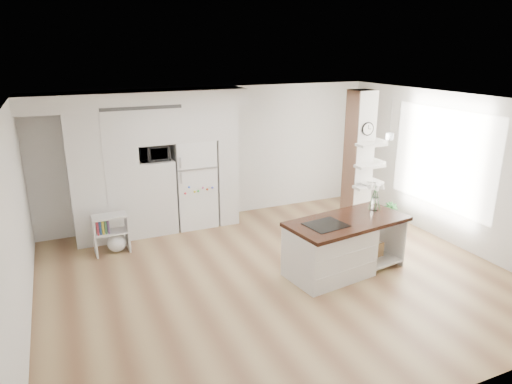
% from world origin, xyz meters
% --- Properties ---
extents(floor, '(7.00, 6.00, 0.01)m').
position_xyz_m(floor, '(0.00, 0.00, 0.00)').
color(floor, '#A38658').
rests_on(floor, ground).
extents(room, '(7.04, 6.04, 2.72)m').
position_xyz_m(room, '(0.00, 0.00, 1.86)').
color(room, white).
rests_on(room, ground).
extents(cabinet_wall, '(4.00, 0.71, 2.70)m').
position_xyz_m(cabinet_wall, '(-1.45, 2.67, 1.51)').
color(cabinet_wall, silver).
rests_on(cabinet_wall, floor).
extents(refrigerator, '(0.78, 0.69, 1.75)m').
position_xyz_m(refrigerator, '(-0.53, 2.68, 0.88)').
color(refrigerator, white).
rests_on(refrigerator, floor).
extents(column, '(0.69, 0.90, 2.70)m').
position_xyz_m(column, '(2.38, 1.13, 1.35)').
color(column, silver).
rests_on(column, floor).
extents(window, '(0.00, 2.40, 2.40)m').
position_xyz_m(window, '(3.48, 0.30, 1.50)').
color(window, white).
rests_on(window, room).
extents(pendant_light, '(0.12, 0.12, 0.10)m').
position_xyz_m(pendant_light, '(1.70, 0.15, 2.12)').
color(pendant_light, white).
rests_on(pendant_light, room).
extents(kitchen_island, '(2.04, 1.18, 1.44)m').
position_xyz_m(kitchen_island, '(0.88, -0.26, 0.46)').
color(kitchen_island, silver).
rests_on(kitchen_island, floor).
extents(bookshelf, '(0.59, 0.35, 0.69)m').
position_xyz_m(bookshelf, '(-2.21, 1.99, 0.30)').
color(bookshelf, silver).
rests_on(bookshelf, floor).
extents(floor_plant_a, '(0.26, 0.22, 0.44)m').
position_xyz_m(floor_plant_a, '(3.00, 1.15, 0.22)').
color(floor_plant_a, '#27632D').
rests_on(floor_plant_a, floor).
extents(floor_plant_b, '(0.35, 0.35, 0.50)m').
position_xyz_m(floor_plant_b, '(3.00, 0.98, 0.25)').
color(floor_plant_b, '#27632D').
rests_on(floor_plant_b, floor).
extents(microwave, '(0.54, 0.37, 0.30)m').
position_xyz_m(microwave, '(-1.27, 2.62, 1.57)').
color(microwave, '#2D2D2D').
rests_on(microwave, cabinet_wall).
extents(shelf_plant, '(0.27, 0.23, 0.30)m').
position_xyz_m(shelf_plant, '(2.63, 1.30, 1.52)').
color(shelf_plant, '#27632D').
rests_on(shelf_plant, column).
extents(decor_bowl, '(0.22, 0.22, 0.05)m').
position_xyz_m(decor_bowl, '(2.30, 0.90, 1.00)').
color(decor_bowl, white).
rests_on(decor_bowl, column).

